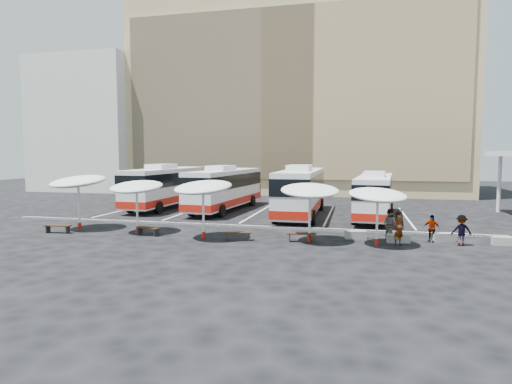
% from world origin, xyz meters
% --- Properties ---
extents(ground, '(120.00, 120.00, 0.00)m').
position_xyz_m(ground, '(0.00, 0.00, 0.00)').
color(ground, black).
rests_on(ground, ground).
extents(sandstone_building, '(42.00, 18.25, 29.60)m').
position_xyz_m(sandstone_building, '(0.00, 31.87, 12.63)').
color(sandstone_building, tan).
rests_on(sandstone_building, ground).
extents(apartment_block, '(14.00, 14.00, 18.00)m').
position_xyz_m(apartment_block, '(-28.00, 28.00, 9.00)').
color(apartment_block, silver).
rests_on(apartment_block, ground).
extents(curb_divider, '(34.00, 0.25, 0.15)m').
position_xyz_m(curb_divider, '(0.00, 0.50, 0.07)').
color(curb_divider, black).
rests_on(curb_divider, ground).
extents(bay_lines, '(24.15, 12.00, 0.01)m').
position_xyz_m(bay_lines, '(0.00, 8.00, 0.01)').
color(bay_lines, white).
rests_on(bay_lines, ground).
extents(bus_0, '(3.28, 12.90, 4.07)m').
position_xyz_m(bus_0, '(-9.09, 9.52, 2.08)').
color(bus_0, white).
rests_on(bus_0, ground).
extents(bus_1, '(3.61, 12.74, 3.99)m').
position_xyz_m(bus_1, '(-3.16, 8.83, 2.04)').
color(bus_1, white).
rests_on(bus_1, ground).
extents(bus_2, '(3.15, 13.03, 4.13)m').
position_xyz_m(bus_2, '(3.81, 6.79, 2.11)').
color(bus_2, white).
rests_on(bus_2, ground).
extents(bus_3, '(3.42, 11.70, 3.66)m').
position_xyz_m(bus_3, '(9.52, 7.07, 1.87)').
color(bus_3, white).
rests_on(bus_3, ground).
extents(sunshade_0, '(4.38, 4.41, 3.70)m').
position_xyz_m(sunshade_0, '(-9.70, -2.65, 3.15)').
color(sunshade_0, white).
rests_on(sunshade_0, ground).
extents(sunshade_1, '(3.32, 3.36, 3.40)m').
position_xyz_m(sunshade_1, '(-5.31, -2.94, 2.89)').
color(sunshade_1, white).
rests_on(sunshade_1, ground).
extents(sunshade_2, '(4.17, 4.20, 3.54)m').
position_xyz_m(sunshade_2, '(-0.56, -3.78, 3.01)').
color(sunshade_2, white).
rests_on(sunshade_2, ground).
extents(sunshade_3, '(4.02, 4.05, 3.42)m').
position_xyz_m(sunshade_3, '(5.61, -3.34, 2.91)').
color(sunshade_3, white).
rests_on(sunshade_3, ground).
extents(sunshade_4, '(4.09, 4.11, 3.23)m').
position_xyz_m(sunshade_4, '(9.28, -3.44, 2.75)').
color(sunshade_4, white).
rests_on(sunshade_4, ground).
extents(wood_bench_0, '(1.71, 0.61, 0.51)m').
position_xyz_m(wood_bench_0, '(-10.08, -4.29, 0.39)').
color(wood_bench_0, black).
rests_on(wood_bench_0, ground).
extents(wood_bench_1, '(1.66, 0.81, 0.49)m').
position_xyz_m(wood_bench_1, '(-4.21, -3.63, 0.38)').
color(wood_bench_1, black).
rests_on(wood_bench_1, ground).
extents(wood_bench_2, '(1.64, 0.88, 0.49)m').
position_xyz_m(wood_bench_2, '(1.58, -3.94, 0.37)').
color(wood_bench_2, black).
rests_on(wood_bench_2, ground).
extents(wood_bench_3, '(1.71, 0.68, 0.51)m').
position_xyz_m(wood_bench_3, '(5.18, -3.44, 0.39)').
color(wood_bench_3, black).
rests_on(wood_bench_3, ground).
extents(conc_bench_0, '(1.29, 0.72, 0.46)m').
position_xyz_m(conc_bench_0, '(8.17, -1.80, 0.23)').
color(conc_bench_0, gray).
rests_on(conc_bench_0, ground).
extents(conc_bench_1, '(1.29, 0.62, 0.46)m').
position_xyz_m(conc_bench_1, '(10.49, -2.41, 0.23)').
color(conc_bench_1, gray).
rests_on(conc_bench_1, ground).
extents(conc_bench_2, '(1.39, 0.87, 0.49)m').
position_xyz_m(conc_bench_2, '(13.00, -1.53, 0.25)').
color(conc_bench_2, gray).
rests_on(conc_bench_2, ground).
extents(conc_bench_3, '(1.25, 0.44, 0.47)m').
position_xyz_m(conc_bench_3, '(16.05, -1.83, 0.23)').
color(conc_bench_3, gray).
rests_on(conc_bench_3, ground).
extents(passenger_0, '(0.79, 0.79, 1.85)m').
position_xyz_m(passenger_0, '(10.43, -3.34, 0.93)').
color(passenger_0, black).
rests_on(passenger_0, ground).
extents(passenger_1, '(1.12, 1.09, 1.81)m').
position_xyz_m(passenger_1, '(10.08, -1.73, 0.91)').
color(passenger_1, black).
rests_on(passenger_1, ground).
extents(passenger_2, '(0.98, 0.68, 1.54)m').
position_xyz_m(passenger_2, '(12.32, -1.77, 0.77)').
color(passenger_2, black).
rests_on(passenger_2, ground).
extents(passenger_3, '(1.13, 0.71, 1.68)m').
position_xyz_m(passenger_3, '(13.72, -2.44, 0.84)').
color(passenger_3, black).
rests_on(passenger_3, ground).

